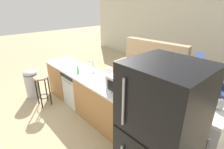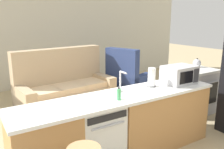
{
  "view_description": "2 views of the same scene",
  "coord_description": "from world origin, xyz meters",
  "px_view_note": "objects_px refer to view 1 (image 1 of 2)",
  "views": [
    {
      "loc": [
        3.11,
        -1.91,
        2.34
      ],
      "look_at": [
        0.42,
        0.48,
        0.84
      ],
      "focal_mm": 28.0,
      "sensor_mm": 36.0,
      "label": 1
    },
    {
      "loc": [
        -1.57,
        -2.46,
        1.9
      ],
      "look_at": [
        0.27,
        0.43,
        1.08
      ],
      "focal_mm": 38.0,
      "sensor_mm": 36.0,
      "label": 2
    }
  ],
  "objects_px": {
    "bar_stool": "(42,85)",
    "stove_range": "(196,131)",
    "refrigerator": "(159,143)",
    "paper_towel_roll": "(109,75)",
    "microwave": "(123,85)",
    "armchair": "(202,92)",
    "soap_bottle": "(78,70)",
    "couch": "(150,71)",
    "dishwasher": "(79,87)",
    "kettle": "(219,103)",
    "trash_bin": "(32,83)"
  },
  "relations": [
    {
      "from": "bar_stool",
      "to": "stove_range",
      "type": "bearing_deg",
      "value": 21.73
    },
    {
      "from": "refrigerator",
      "to": "paper_towel_roll",
      "type": "bearing_deg",
      "value": 157.87
    },
    {
      "from": "refrigerator",
      "to": "bar_stool",
      "type": "distance_m",
      "value": 3.12
    },
    {
      "from": "stove_range",
      "to": "microwave",
      "type": "relative_size",
      "value": 1.8
    },
    {
      "from": "microwave",
      "to": "armchair",
      "type": "height_order",
      "value": "armchair"
    },
    {
      "from": "soap_bottle",
      "to": "couch",
      "type": "height_order",
      "value": "couch"
    },
    {
      "from": "dishwasher",
      "to": "armchair",
      "type": "bearing_deg",
      "value": 46.66
    },
    {
      "from": "armchair",
      "to": "kettle",
      "type": "bearing_deg",
      "value": -63.7
    },
    {
      "from": "dishwasher",
      "to": "refrigerator",
      "type": "distance_m",
      "value": 2.7
    },
    {
      "from": "refrigerator",
      "to": "armchair",
      "type": "distance_m",
      "value": 2.82
    },
    {
      "from": "paper_towel_roll",
      "to": "kettle",
      "type": "height_order",
      "value": "paper_towel_roll"
    },
    {
      "from": "soap_bottle",
      "to": "bar_stool",
      "type": "distance_m",
      "value": 1.03
    },
    {
      "from": "soap_bottle",
      "to": "armchair",
      "type": "bearing_deg",
      "value": 52.2
    },
    {
      "from": "bar_stool",
      "to": "refrigerator",
      "type": "bearing_deg",
      "value": 2.53
    },
    {
      "from": "stove_range",
      "to": "armchair",
      "type": "bearing_deg",
      "value": 109.27
    },
    {
      "from": "microwave",
      "to": "couch",
      "type": "height_order",
      "value": "couch"
    },
    {
      "from": "soap_bottle",
      "to": "stove_range",
      "type": "bearing_deg",
      "value": 16.29
    },
    {
      "from": "refrigerator",
      "to": "paper_towel_roll",
      "type": "distance_m",
      "value": 1.73
    },
    {
      "from": "soap_bottle",
      "to": "bar_stool",
      "type": "bearing_deg",
      "value": -143.91
    },
    {
      "from": "trash_bin",
      "to": "armchair",
      "type": "height_order",
      "value": "armchair"
    },
    {
      "from": "refrigerator",
      "to": "microwave",
      "type": "xyz_separation_m",
      "value": [
        -1.12,
        0.55,
        0.12
      ]
    },
    {
      "from": "stove_range",
      "to": "soap_bottle",
      "type": "distance_m",
      "value": 2.5
    },
    {
      "from": "bar_stool",
      "to": "couch",
      "type": "relative_size",
      "value": 0.36
    },
    {
      "from": "paper_towel_roll",
      "to": "soap_bottle",
      "type": "xyz_separation_m",
      "value": [
        -0.75,
        -0.24,
        -0.07
      ]
    },
    {
      "from": "kettle",
      "to": "stove_range",
      "type": "bearing_deg",
      "value": -142.29
    },
    {
      "from": "stove_range",
      "to": "paper_towel_roll",
      "type": "relative_size",
      "value": 3.19
    },
    {
      "from": "refrigerator",
      "to": "microwave",
      "type": "bearing_deg",
      "value": 153.84
    },
    {
      "from": "dishwasher",
      "to": "microwave",
      "type": "height_order",
      "value": "microwave"
    },
    {
      "from": "trash_bin",
      "to": "armchair",
      "type": "relative_size",
      "value": 0.62
    },
    {
      "from": "bar_stool",
      "to": "armchair",
      "type": "distance_m",
      "value": 3.82
    },
    {
      "from": "bar_stool",
      "to": "microwave",
      "type": "bearing_deg",
      "value": 19.07
    },
    {
      "from": "dishwasher",
      "to": "kettle",
      "type": "height_order",
      "value": "kettle"
    },
    {
      "from": "couch",
      "to": "kettle",
      "type": "bearing_deg",
      "value": -33.45
    },
    {
      "from": "microwave",
      "to": "kettle",
      "type": "bearing_deg",
      "value": 27.9
    },
    {
      "from": "soap_bottle",
      "to": "trash_bin",
      "type": "height_order",
      "value": "soap_bottle"
    },
    {
      "from": "couch",
      "to": "armchair",
      "type": "bearing_deg",
      "value": -2.23
    },
    {
      "from": "refrigerator",
      "to": "couch",
      "type": "relative_size",
      "value": 0.89
    },
    {
      "from": "stove_range",
      "to": "bar_stool",
      "type": "bearing_deg",
      "value": -158.27
    },
    {
      "from": "dishwasher",
      "to": "kettle",
      "type": "distance_m",
      "value": 2.91
    },
    {
      "from": "microwave",
      "to": "soap_bottle",
      "type": "height_order",
      "value": "microwave"
    },
    {
      "from": "kettle",
      "to": "bar_stool",
      "type": "height_order",
      "value": "kettle"
    },
    {
      "from": "paper_towel_roll",
      "to": "bar_stool",
      "type": "relative_size",
      "value": 0.38
    },
    {
      "from": "microwave",
      "to": "paper_towel_roll",
      "type": "height_order",
      "value": "paper_towel_roll"
    },
    {
      "from": "refrigerator",
      "to": "stove_range",
      "type": "bearing_deg",
      "value": 89.99
    },
    {
      "from": "bar_stool",
      "to": "dishwasher",
      "type": "bearing_deg",
      "value": 54.06
    },
    {
      "from": "paper_towel_roll",
      "to": "trash_bin",
      "type": "height_order",
      "value": "paper_towel_roll"
    },
    {
      "from": "trash_bin",
      "to": "couch",
      "type": "xyz_separation_m",
      "value": [
        1.52,
        2.97,
        0.02
      ]
    },
    {
      "from": "dishwasher",
      "to": "armchair",
      "type": "height_order",
      "value": "armchair"
    },
    {
      "from": "microwave",
      "to": "bar_stool",
      "type": "xyz_separation_m",
      "value": [
        -1.98,
        -0.69,
        -0.5
      ]
    },
    {
      "from": "paper_towel_roll",
      "to": "trash_bin",
      "type": "relative_size",
      "value": 0.38
    }
  ]
}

